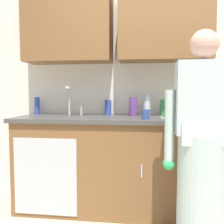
{
  "coord_description": "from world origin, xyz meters",
  "views": [
    {
      "loc": [
        -0.24,
        -1.83,
        1.17
      ],
      "look_at": [
        -0.55,
        0.55,
        1.0
      ],
      "focal_mm": 41.25,
      "sensor_mm": 36.0,
      "label": 1
    }
  ],
  "objects_px": {
    "bottle_dish_liquid": "(133,107)",
    "cup_by_sink": "(146,114)",
    "knife_on_counter": "(161,117)",
    "bottle_water_short": "(147,105)",
    "bottle_soap": "(108,108)",
    "sink": "(69,118)",
    "bottle_water_tall": "(163,107)",
    "bottle_cleaner_spray": "(37,106)",
    "person_at_sink": "(202,160)",
    "sponge": "(183,117)"
  },
  "relations": [
    {
      "from": "bottle_dish_liquid",
      "to": "cup_by_sink",
      "type": "bearing_deg",
      "value": -68.6
    },
    {
      "from": "knife_on_counter",
      "to": "bottle_water_short",
      "type": "bearing_deg",
      "value": -151.22
    },
    {
      "from": "bottle_dish_liquid",
      "to": "cup_by_sink",
      "type": "height_order",
      "value": "bottle_dish_liquid"
    },
    {
      "from": "bottle_dish_liquid",
      "to": "bottle_soap",
      "type": "distance_m",
      "value": 0.29
    },
    {
      "from": "sink",
      "to": "cup_by_sink",
      "type": "distance_m",
      "value": 0.81
    },
    {
      "from": "sink",
      "to": "bottle_water_tall",
      "type": "height_order",
      "value": "sink"
    },
    {
      "from": "bottle_dish_liquid",
      "to": "bottle_water_tall",
      "type": "distance_m",
      "value": 0.33
    },
    {
      "from": "sink",
      "to": "bottle_water_tall",
      "type": "distance_m",
      "value": 1.0
    },
    {
      "from": "knife_on_counter",
      "to": "bottle_soap",
      "type": "bearing_deg",
      "value": -119.68
    },
    {
      "from": "bottle_water_short",
      "to": "knife_on_counter",
      "type": "distance_m",
      "value": 0.26
    },
    {
      "from": "knife_on_counter",
      "to": "bottle_cleaner_spray",
      "type": "bearing_deg",
      "value": -105.33
    },
    {
      "from": "sink",
      "to": "bottle_dish_liquid",
      "type": "bearing_deg",
      "value": 12.1
    },
    {
      "from": "bottle_dish_liquid",
      "to": "bottle_water_tall",
      "type": "bearing_deg",
      "value": 16.03
    },
    {
      "from": "bottle_water_short",
      "to": "cup_by_sink",
      "type": "bearing_deg",
      "value": -91.59
    },
    {
      "from": "bottle_dish_liquid",
      "to": "bottle_water_tall",
      "type": "height_order",
      "value": "bottle_dish_liquid"
    },
    {
      "from": "bottle_cleaner_spray",
      "to": "bottle_water_tall",
      "type": "bearing_deg",
      "value": 0.7
    },
    {
      "from": "bottle_cleaner_spray",
      "to": "cup_by_sink",
      "type": "distance_m",
      "value": 1.28
    },
    {
      "from": "bottle_water_short",
      "to": "sink",
      "type": "bearing_deg",
      "value": -167.04
    },
    {
      "from": "person_at_sink",
      "to": "sink",
      "type": "bearing_deg",
      "value": 151.44
    },
    {
      "from": "bottle_water_tall",
      "to": "knife_on_counter",
      "type": "bearing_deg",
      "value": -99.21
    },
    {
      "from": "person_at_sink",
      "to": "bottle_soap",
      "type": "distance_m",
      "value": 1.24
    },
    {
      "from": "person_at_sink",
      "to": "cup_by_sink",
      "type": "height_order",
      "value": "person_at_sink"
    },
    {
      "from": "cup_by_sink",
      "to": "bottle_cleaner_spray",
      "type": "bearing_deg",
      "value": 161.21
    },
    {
      "from": "bottle_cleaner_spray",
      "to": "cup_by_sink",
      "type": "bearing_deg",
      "value": -18.79
    },
    {
      "from": "bottle_cleaner_spray",
      "to": "bottle_water_short",
      "type": "xyz_separation_m",
      "value": [
        1.22,
        -0.03,
        0.01
      ]
    },
    {
      "from": "cup_by_sink",
      "to": "sponge",
      "type": "height_order",
      "value": "cup_by_sink"
    },
    {
      "from": "cup_by_sink",
      "to": "bottle_water_short",
      "type": "bearing_deg",
      "value": 88.41
    },
    {
      "from": "person_at_sink",
      "to": "bottle_cleaner_spray",
      "type": "height_order",
      "value": "person_at_sink"
    },
    {
      "from": "sponge",
      "to": "bottle_water_tall",
      "type": "bearing_deg",
      "value": 113.84
    },
    {
      "from": "knife_on_counter",
      "to": "sponge",
      "type": "xyz_separation_m",
      "value": [
        0.19,
        -0.1,
        0.01
      ]
    },
    {
      "from": "person_at_sink",
      "to": "sponge",
      "type": "relative_size",
      "value": 14.73
    },
    {
      "from": "bottle_dish_liquid",
      "to": "bottle_water_tall",
      "type": "xyz_separation_m",
      "value": [
        0.32,
        0.09,
        -0.01
      ]
    },
    {
      "from": "bottle_dish_liquid",
      "to": "bottle_water_tall",
      "type": "relative_size",
      "value": 1.12
    },
    {
      "from": "knife_on_counter",
      "to": "bottle_water_tall",
      "type": "bearing_deg",
      "value": 164.88
    },
    {
      "from": "bottle_water_tall",
      "to": "knife_on_counter",
      "type": "xyz_separation_m",
      "value": [
        -0.04,
        -0.24,
        -0.08
      ]
    },
    {
      "from": "bottle_soap",
      "to": "cup_by_sink",
      "type": "height_order",
      "value": "bottle_soap"
    },
    {
      "from": "bottle_water_tall",
      "to": "cup_by_sink",
      "type": "height_order",
      "value": "bottle_water_tall"
    },
    {
      "from": "bottle_dish_liquid",
      "to": "knife_on_counter",
      "type": "xyz_separation_m",
      "value": [
        0.28,
        -0.15,
        -0.09
      ]
    },
    {
      "from": "bottle_soap",
      "to": "bottle_water_tall",
      "type": "relative_size",
      "value": 0.94
    },
    {
      "from": "bottle_cleaner_spray",
      "to": "knife_on_counter",
      "type": "height_order",
      "value": "bottle_cleaner_spray"
    },
    {
      "from": "bottle_water_tall",
      "to": "bottle_dish_liquid",
      "type": "bearing_deg",
      "value": -163.97
    },
    {
      "from": "sink",
      "to": "bottle_dish_liquid",
      "type": "distance_m",
      "value": 0.67
    },
    {
      "from": "sponge",
      "to": "bottle_dish_liquid",
      "type": "bearing_deg",
      "value": 151.7
    },
    {
      "from": "bottle_dish_liquid",
      "to": "knife_on_counter",
      "type": "height_order",
      "value": "bottle_dish_liquid"
    },
    {
      "from": "bottle_soap",
      "to": "cup_by_sink",
      "type": "bearing_deg",
      "value": -46.48
    },
    {
      "from": "sink",
      "to": "bottle_water_short",
      "type": "distance_m",
      "value": 0.82
    },
    {
      "from": "cup_by_sink",
      "to": "sponge",
      "type": "xyz_separation_m",
      "value": [
        0.34,
        0.09,
        -0.03
      ]
    },
    {
      "from": "bottle_water_tall",
      "to": "cup_by_sink",
      "type": "distance_m",
      "value": 0.47
    },
    {
      "from": "person_at_sink",
      "to": "bottle_cleaner_spray",
      "type": "bearing_deg",
      "value": 152.08
    },
    {
      "from": "bottle_dish_liquid",
      "to": "bottle_cleaner_spray",
      "type": "bearing_deg",
      "value": 176.08
    }
  ]
}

